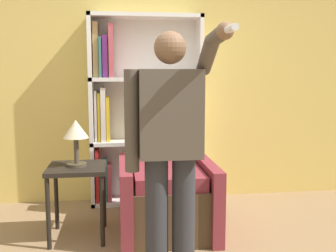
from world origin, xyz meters
TOP-DOWN VIEW (x-y plane):
  - wall_back at (0.00, 2.03)m, footprint 8.00×0.06m
  - bookcase at (-0.09, 1.87)m, footprint 1.17×0.28m
  - armchair at (0.14, 1.12)m, footprint 0.82×0.93m
  - person_standing at (0.04, 0.13)m, footprint 0.54×0.78m
  - side_table at (-0.63, 1.00)m, footprint 0.48×0.48m
  - table_lamp at (-0.63, 1.00)m, footprint 0.21×0.21m

SIDE VIEW (x-z plane):
  - armchair at x=0.14m, z-range -0.24..0.99m
  - side_table at x=-0.63m, z-range 0.21..0.83m
  - table_lamp at x=-0.63m, z-range 0.70..1.09m
  - person_standing at x=0.04m, z-range 0.11..1.75m
  - bookcase at x=-0.09m, z-range 0.00..2.00m
  - wall_back at x=0.00m, z-range 0.00..2.80m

